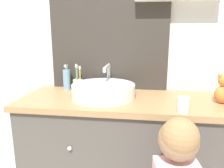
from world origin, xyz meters
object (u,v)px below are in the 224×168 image
(sink_basin, at_px, (104,90))
(soap_dispenser, at_px, (67,79))
(teddy_bear, at_px, (224,89))
(drinking_cup, at_px, (183,105))
(toothbrush_holder, at_px, (78,84))

(sink_basin, relative_size, soap_dispenser, 2.49)
(teddy_bear, relative_size, drinking_cup, 2.22)
(sink_basin, relative_size, toothbrush_holder, 2.38)
(soap_dispenser, distance_m, teddy_bear, 1.01)
(drinking_cup, bearing_deg, teddy_bear, 35.89)
(sink_basin, relative_size, teddy_bear, 2.54)
(sink_basin, bearing_deg, soap_dispenser, 151.41)
(soap_dispenser, height_order, drinking_cup, soap_dispenser)
(toothbrush_holder, relative_size, teddy_bear, 1.07)
(toothbrush_holder, bearing_deg, soap_dispenser, 168.47)
(toothbrush_holder, xyz_separation_m, soap_dispenser, (-0.09, 0.02, 0.03))
(sink_basin, height_order, drinking_cup, sink_basin)
(toothbrush_holder, bearing_deg, teddy_bear, -10.75)
(sink_basin, xyz_separation_m, teddy_bear, (0.70, -0.03, 0.04))
(toothbrush_holder, relative_size, soap_dispenser, 1.05)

